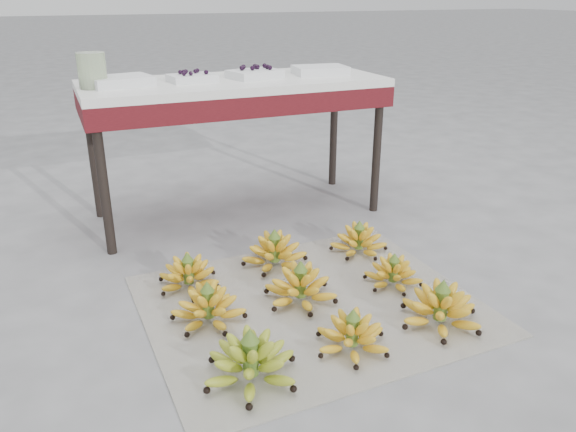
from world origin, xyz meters
name	(u,v)px	position (x,y,z in m)	size (l,w,h in m)	color
ground	(294,306)	(0.00, 0.00, 0.00)	(60.00, 60.00, 0.00)	slate
newspaper_mat	(310,305)	(0.06, -0.02, 0.00)	(1.25, 1.05, 0.01)	white
bunch_front_left	(251,362)	(-0.30, -0.36, 0.07)	(0.32, 0.32, 0.19)	olive
bunch_front_center	(352,335)	(0.07, -0.34, 0.06)	(0.33, 0.33, 0.16)	yellow
bunch_front_right	(441,309)	(0.44, -0.33, 0.07)	(0.37, 0.37, 0.18)	yellow
bunch_mid_left	(208,308)	(-0.34, 0.02, 0.06)	(0.36, 0.36, 0.17)	yellow
bunch_mid_center	(300,287)	(0.04, 0.02, 0.07)	(0.35, 0.35, 0.18)	yellow
bunch_mid_right	(393,274)	(0.45, -0.01, 0.06)	(0.25, 0.25, 0.14)	yellow
bunch_back_left	(189,275)	(-0.34, 0.30, 0.06)	(0.32, 0.32, 0.16)	yellow
bunch_back_center	(275,253)	(0.06, 0.35, 0.07)	(0.36, 0.36, 0.18)	yellow
bunch_back_right	(359,241)	(0.47, 0.32, 0.06)	(0.34, 0.34, 0.16)	yellow
vendor_table	(235,96)	(0.11, 1.03, 0.65)	(1.52, 0.61, 0.73)	black
tray_far_left	(120,81)	(-0.44, 1.03, 0.75)	(0.32, 0.26, 0.04)	silver
tray_left	(192,77)	(-0.10, 1.03, 0.75)	(0.24, 0.18, 0.06)	silver
tray_right	(255,73)	(0.23, 1.02, 0.75)	(0.29, 0.24, 0.06)	silver
tray_far_right	(320,70)	(0.59, 1.01, 0.75)	(0.30, 0.23, 0.04)	silver
glass_jar	(92,70)	(-0.57, 1.00, 0.81)	(0.13, 0.13, 0.16)	#DEF5C3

